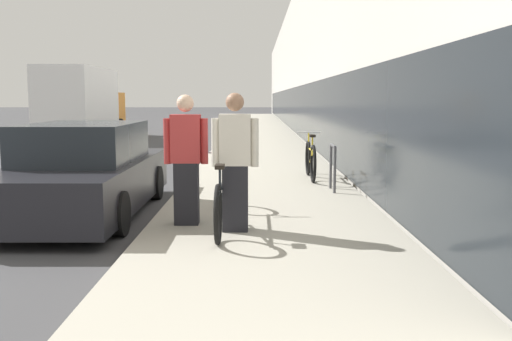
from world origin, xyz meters
TOP-DOWN VIEW (x-y plane):
  - sidewalk_slab at (5.31, 21.00)m, footprint 3.33×70.00m
  - storefront_facade at (12.01, 29.00)m, footprint 10.01×70.00m
  - tandem_bicycle at (4.67, 1.25)m, footprint 0.52×2.89m
  - person_rider at (4.84, 0.87)m, footprint 0.59×0.23m
  - person_bystander at (4.18, 1.26)m, footprint 0.59×0.23m
  - bike_rack_hoop at (6.50, 4.05)m, footprint 0.05×0.60m
  - cruiser_bike_nearest at (6.25, 5.60)m, footprint 0.52×1.87m
  - parked_sedan_curbside at (2.46, 2.49)m, footprint 1.88×4.63m
  - moving_truck at (-2.44, 18.66)m, footprint 2.23×7.02m

SIDE VIEW (x-z plane):
  - sidewalk_slab at x=5.31m, z-range 0.00..0.13m
  - tandem_bicycle at x=4.67m, z-range 0.06..0.96m
  - cruiser_bike_nearest at x=6.25m, z-range 0.05..1.01m
  - bike_rack_hoop at x=6.50m, z-range 0.22..1.06m
  - parked_sedan_curbside at x=2.46m, z-range -0.06..1.37m
  - person_bystander at x=4.18m, z-range 0.13..1.86m
  - person_rider at x=4.84m, z-range 0.13..1.88m
  - moving_truck at x=-2.44m, z-range 0.01..3.09m
  - storefront_facade at x=12.01m, z-range -0.01..7.14m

